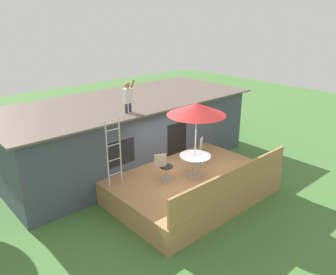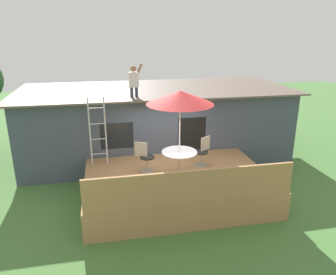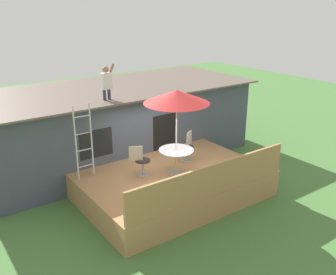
# 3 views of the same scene
# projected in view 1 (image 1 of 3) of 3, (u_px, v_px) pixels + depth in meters

# --- Properties ---
(ground_plane) EXTENTS (40.00, 40.00, 0.00)m
(ground_plane) POSITION_uv_depth(u_px,v_px,m) (188.00, 194.00, 11.78)
(ground_plane) COLOR #477538
(house) EXTENTS (10.50, 4.50, 2.76)m
(house) POSITION_uv_depth(u_px,v_px,m) (127.00, 132.00, 13.81)
(house) COLOR #424C5B
(house) RESTS_ON ground
(deck) EXTENTS (5.41, 3.94, 0.80)m
(deck) POSITION_uv_depth(u_px,v_px,m) (188.00, 184.00, 11.64)
(deck) COLOR #A87A4C
(deck) RESTS_ON ground
(deck_railing) EXTENTS (5.31, 0.08, 0.90)m
(deck_railing) POSITION_uv_depth(u_px,v_px,m) (234.00, 182.00, 10.00)
(deck_railing) COLOR #A87A4C
(deck_railing) RESTS_ON deck
(patio_table) EXTENTS (1.04, 1.04, 0.74)m
(patio_table) POSITION_uv_depth(u_px,v_px,m) (195.00, 160.00, 11.18)
(patio_table) COLOR #A59E8C
(patio_table) RESTS_ON deck
(patio_umbrella) EXTENTS (1.90, 1.90, 2.54)m
(patio_umbrella) POSITION_uv_depth(u_px,v_px,m) (196.00, 109.00, 10.57)
(patio_umbrella) COLOR silver
(patio_umbrella) RESTS_ON deck
(step_ladder) EXTENTS (0.52, 0.04, 2.20)m
(step_ladder) POSITION_uv_depth(u_px,v_px,m) (114.00, 152.00, 10.47)
(step_ladder) COLOR silver
(step_ladder) RESTS_ON deck
(person_figure) EXTENTS (0.47, 0.20, 1.11)m
(person_figure) POSITION_uv_depth(u_px,v_px,m) (128.00, 95.00, 11.41)
(person_figure) COLOR #33384C
(person_figure) RESTS_ON house
(patio_chair_left) EXTENTS (0.59, 0.44, 0.92)m
(patio_chair_left) POSITION_uv_depth(u_px,v_px,m) (164.00, 167.00, 10.97)
(patio_chair_left) COLOR #A59E8C
(patio_chair_left) RESTS_ON deck
(patio_chair_right) EXTENTS (0.57, 0.45, 0.92)m
(patio_chair_right) POSITION_uv_depth(u_px,v_px,m) (200.00, 151.00, 12.19)
(patio_chair_right) COLOR #A59E8C
(patio_chair_right) RESTS_ON deck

